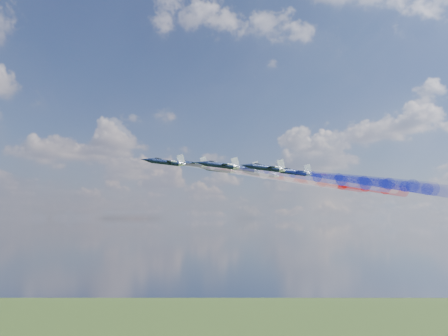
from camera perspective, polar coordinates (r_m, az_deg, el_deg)
jet_lead at (r=140.20m, az=-6.41°, el=0.63°), size 14.92×13.32×5.13m
trail_lead at (r=149.99m, az=4.42°, el=-0.67°), size 46.85×17.59×8.21m
jet_inner_left at (r=135.28m, az=-0.48°, el=0.30°), size 14.92×13.32×5.13m
trail_inner_left at (r=147.84m, az=10.16°, el=-1.00°), size 46.85×17.59×8.21m
jet_inner_right at (r=151.99m, az=-3.76°, el=0.47°), size 14.92×13.32×5.13m
trail_inner_right at (r=162.81m, az=6.07°, el=-0.72°), size 46.85×17.59×8.21m
jet_outer_left at (r=129.37m, az=4.51°, el=0.01°), size 14.92×13.32×5.13m
trail_outer_left at (r=144.16m, az=15.03°, el=-1.30°), size 46.85×17.59×8.21m
jet_center_third at (r=147.35m, az=1.96°, el=-0.08°), size 14.92×13.32×5.13m
trail_center_third at (r=160.78m, az=11.57°, el=-1.25°), size 46.85×17.59×8.21m
jet_outer_right at (r=162.77m, az=-0.53°, el=-0.19°), size 14.92×13.32×5.13m
trail_outer_right at (r=174.92m, az=8.44°, el=-1.26°), size 46.85×17.59×8.21m
jet_rear_left at (r=141.82m, az=7.60°, el=-0.46°), size 14.92×13.32×5.13m
trail_rear_left at (r=157.70m, az=16.95°, el=-1.61°), size 46.85×17.59×8.21m
jet_rear_right at (r=157.49m, az=4.20°, el=-0.67°), size 14.92×13.32×5.13m
trail_rear_right at (r=171.77m, az=13.03°, el=-1.71°), size 46.85×17.59×8.21m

